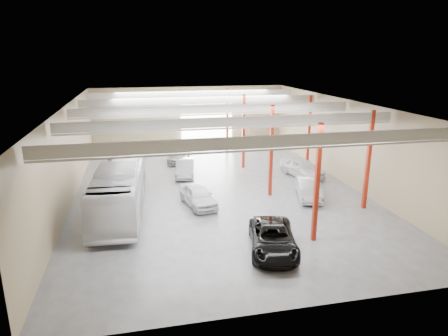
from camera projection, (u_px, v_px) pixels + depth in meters
name	position (u px, v px, depth m)	size (l,w,h in m)	color
depot_shell	(217.00, 128.00, 31.33)	(22.12, 32.12, 7.06)	#4A4A4F
coach_bus	(120.00, 186.00, 27.70)	(2.92, 12.48, 3.48)	silver
black_sedan	(273.00, 239.00, 22.13)	(2.48, 5.37, 1.49)	black
car_row_a	(198.00, 196.00, 28.79)	(1.78, 4.42, 1.51)	silver
car_row_b	(185.00, 168.00, 35.83)	(1.58, 4.53, 1.49)	#A2A2A7
car_row_c	(179.00, 154.00, 40.72)	(1.99, 4.91, 1.42)	gray
car_right_near	(309.00, 188.00, 30.39)	(1.61, 4.62, 1.52)	#ACACB1
car_right_far	(302.00, 168.00, 35.60)	(1.92, 4.78, 1.63)	silver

